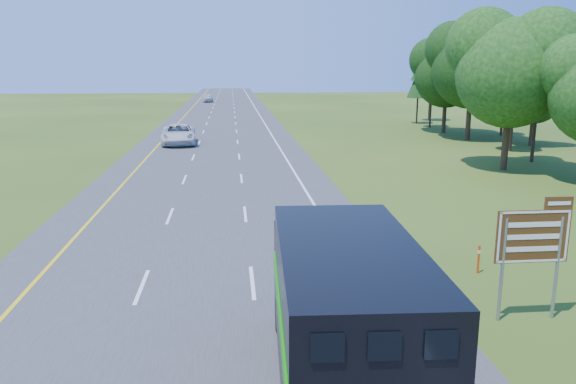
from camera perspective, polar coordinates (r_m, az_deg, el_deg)
The scene contains 7 objects.
road at distance 57.28m, azimuth -7.02°, elevation 5.42°, with size 15.00×260.00×0.04m, color #38383A.
lane_markings at distance 57.28m, azimuth -7.02°, elevation 5.44°, with size 11.15×260.00×0.01m.
horse_truck at distance 12.12m, azimuth 5.53°, elevation -12.25°, with size 3.07×8.69×3.80m.
white_suv at distance 53.50m, azimuth -11.06°, elevation 5.79°, with size 3.06×6.65×1.85m, color silver.
far_car at distance 116.08m, azimuth -8.13°, elevation 9.43°, with size 1.91×4.74×1.61m, color #B4B4BB.
exit_sign at distance 17.25m, azimuth 23.69°, elevation -4.61°, with size 2.14×0.11×3.63m.
delineator at distance 20.98m, azimuth 18.80°, elevation -6.42°, with size 0.08×0.05×1.02m.
Camera 1 is at (1.23, -6.82, 7.17)m, focal length 35.00 mm.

